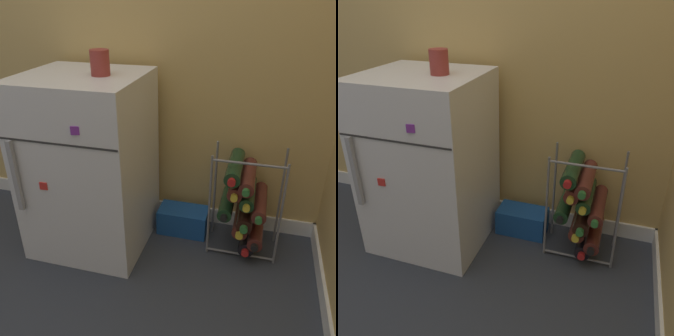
% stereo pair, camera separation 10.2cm
% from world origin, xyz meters
% --- Properties ---
extents(ground_plane, '(14.00, 14.00, 0.00)m').
position_xyz_m(ground_plane, '(0.00, 0.00, 0.00)').
color(ground_plane, '#333842').
extents(mini_fridge, '(0.57, 0.57, 0.91)m').
position_xyz_m(mini_fridge, '(-0.39, 0.24, 0.46)').
color(mini_fridge, white).
rests_on(mini_fridge, ground_plane).
extents(wine_rack, '(0.36, 0.33, 0.56)m').
position_xyz_m(wine_rack, '(0.39, 0.36, 0.28)').
color(wine_rack, slate).
rests_on(wine_rack, ground_plane).
extents(soda_box, '(0.28, 0.16, 0.14)m').
position_xyz_m(soda_box, '(0.06, 0.42, 0.07)').
color(soda_box, '#194C9E').
rests_on(soda_box, ground_plane).
extents(fridge_top_cup, '(0.09, 0.09, 0.11)m').
position_xyz_m(fridge_top_cup, '(-0.29, 0.24, 0.97)').
color(fridge_top_cup, maroon).
rests_on(fridge_top_cup, mini_fridge).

